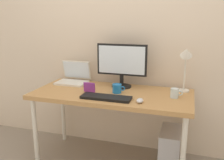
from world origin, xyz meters
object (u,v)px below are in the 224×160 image
at_px(laptop, 74,77).
at_px(coffee_mug, 117,89).
at_px(monitor, 122,63).
at_px(keyboard, 106,97).
at_px(mouse, 140,101).
at_px(photo_frame, 89,87).
at_px(computer_tower, 170,151).
at_px(glass_cup, 175,93).
at_px(desk, 112,99).
at_px(desk_lamp, 186,59).

relative_size(laptop, coffee_mug, 2.65).
relative_size(monitor, keyboard, 1.14).
bearing_deg(monitor, mouse, -56.66).
bearing_deg(monitor, photo_frame, -132.37).
distance_m(laptop, coffee_mug, 0.60).
xyz_separation_m(monitor, mouse, (0.27, -0.41, -0.23)).
distance_m(monitor, computer_tower, 0.95).
height_order(glass_cup, photo_frame, photo_frame).
height_order(laptop, computer_tower, laptop).
distance_m(desk, desk_lamp, 0.77).
bearing_deg(photo_frame, mouse, -16.07).
bearing_deg(photo_frame, desk, 15.80).
relative_size(coffee_mug, glass_cup, 1.13).
height_order(keyboard, coffee_mug, coffee_mug).
relative_size(mouse, photo_frame, 0.82).
height_order(desk, photo_frame, photo_frame).
relative_size(laptop, photo_frame, 2.91).
relative_size(monitor, coffee_mug, 4.16).
xyz_separation_m(laptop, photo_frame, (0.30, -0.28, -0.01)).
bearing_deg(keyboard, laptop, 140.31).
distance_m(desk_lamp, coffee_mug, 0.69).
height_order(mouse, coffee_mug, coffee_mug).
xyz_separation_m(laptop, computer_tower, (1.07, -0.22, -0.58)).
height_order(laptop, keyboard, laptop).
xyz_separation_m(monitor, photo_frame, (-0.24, -0.26, -0.20)).
xyz_separation_m(desk_lamp, glass_cup, (-0.07, -0.20, -0.27)).
relative_size(monitor, desk_lamp, 1.13).
distance_m(desk, glass_cup, 0.58).
relative_size(desk, desk_lamp, 3.34).
bearing_deg(mouse, laptop, 152.02).
distance_m(monitor, mouse, 0.54).
height_order(desk, glass_cup, glass_cup).
relative_size(laptop, mouse, 3.56).
height_order(laptop, coffee_mug, laptop).
xyz_separation_m(desk_lamp, computer_tower, (-0.08, -0.21, -0.84)).
bearing_deg(glass_cup, photo_frame, -174.86).
xyz_separation_m(glass_cup, photo_frame, (-0.78, -0.07, 0.01)).
relative_size(mouse, coffee_mug, 0.74).
relative_size(desk, keyboard, 3.38).
bearing_deg(glass_cup, computer_tower, -136.33).
bearing_deg(monitor, desk, -99.93).
relative_size(desk, computer_tower, 3.54).
relative_size(coffee_mug, photo_frame, 1.10).
distance_m(desk, mouse, 0.38).
bearing_deg(glass_cup, laptop, 168.83).
relative_size(desk_lamp, computer_tower, 1.06).
height_order(monitor, laptop, monitor).
bearing_deg(desk_lamp, laptop, 179.13).
height_order(monitor, desk_lamp, desk_lamp).
bearing_deg(desk, coffee_mug, -3.61).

